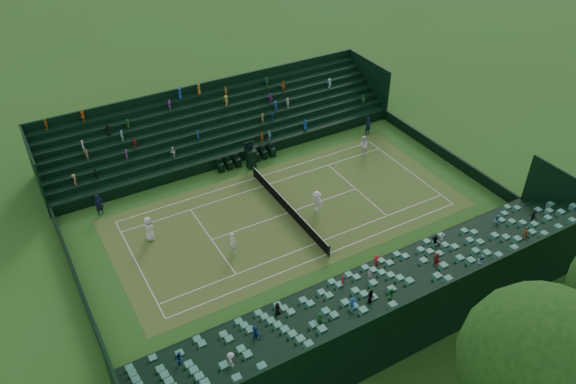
# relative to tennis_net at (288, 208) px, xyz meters

# --- Properties ---
(ground) EXTENTS (160.00, 160.00, 0.00)m
(ground) POSITION_rel_tennis_net_xyz_m (0.00, 0.00, -0.53)
(ground) COLOR #33641F
(ground) RESTS_ON ground
(court_surface) EXTENTS (12.97, 26.77, 0.01)m
(court_surface) POSITION_rel_tennis_net_xyz_m (0.00, 0.00, -0.52)
(court_surface) COLOR #2E6F25
(court_surface) RESTS_ON ground
(perimeter_wall_north) EXTENTS (17.17, 0.20, 1.00)m
(perimeter_wall_north) POSITION_rel_tennis_net_xyz_m (0.00, 15.88, -0.03)
(perimeter_wall_north) COLOR black
(perimeter_wall_north) RESTS_ON ground
(perimeter_wall_south) EXTENTS (17.17, 0.20, 1.00)m
(perimeter_wall_south) POSITION_rel_tennis_net_xyz_m (0.00, -15.88, -0.03)
(perimeter_wall_south) COLOR black
(perimeter_wall_south) RESTS_ON ground
(perimeter_wall_east) EXTENTS (0.20, 31.77, 1.00)m
(perimeter_wall_east) POSITION_rel_tennis_net_xyz_m (8.48, 0.00, -0.03)
(perimeter_wall_east) COLOR black
(perimeter_wall_east) RESTS_ON ground
(perimeter_wall_west) EXTENTS (0.20, 31.77, 1.00)m
(perimeter_wall_west) POSITION_rel_tennis_net_xyz_m (-8.48, 0.00, -0.03)
(perimeter_wall_west) COLOR black
(perimeter_wall_west) RESTS_ON ground
(north_grandstand) EXTENTS (6.60, 32.00, 4.90)m
(north_grandstand) POSITION_rel_tennis_net_xyz_m (12.66, 0.00, 1.02)
(north_grandstand) COLOR black
(north_grandstand) RESTS_ON ground
(south_grandstand) EXTENTS (6.60, 32.00, 4.90)m
(south_grandstand) POSITION_rel_tennis_net_xyz_m (-12.66, 0.00, 1.02)
(south_grandstand) COLOR black
(south_grandstand) RESTS_ON ground
(tennis_net) EXTENTS (11.67, 0.10, 1.06)m
(tennis_net) POSITION_rel_tennis_net_xyz_m (0.00, 0.00, 0.00)
(tennis_net) COLOR black
(tennis_net) RESTS_ON ground
(umpire_chair) EXTENTS (0.84, 0.84, 2.65)m
(umpire_chair) POSITION_rel_tennis_net_xyz_m (-7.12, 0.42, 0.61)
(umpire_chair) COLOR black
(umpire_chair) RESTS_ON ground
(courtside_chairs) EXTENTS (0.52, 5.49, 1.13)m
(courtside_chairs) POSITION_rel_tennis_net_xyz_m (-7.85, 0.38, -0.10)
(courtside_chairs) COLOR black
(courtside_chairs) RESTS_ON ground
(player_near_west) EXTENTS (0.97, 0.64, 1.96)m
(player_near_west) POSITION_rel_tennis_net_xyz_m (-2.30, -10.20, 0.45)
(player_near_west) COLOR white
(player_near_west) RESTS_ON ground
(player_near_east) EXTENTS (0.74, 0.60, 1.75)m
(player_near_east) POSITION_rel_tennis_net_xyz_m (1.99, -5.59, 0.35)
(player_near_east) COLOR white
(player_near_east) RESTS_ON ground
(player_far_west) EXTENTS (1.11, 1.00, 1.86)m
(player_far_west) POSITION_rel_tennis_net_xyz_m (-4.04, 10.03, 0.40)
(player_far_west) COLOR white
(player_far_west) RESTS_ON ground
(player_far_east) EXTENTS (1.30, 0.98, 1.79)m
(player_far_east) POSITION_rel_tennis_net_xyz_m (0.83, 2.07, 0.37)
(player_far_east) COLOR white
(player_far_east) RESTS_ON ground
(line_judge_north) EXTENTS (0.51, 0.70, 1.77)m
(line_judge_north) POSITION_rel_tennis_net_xyz_m (-6.79, 12.57, 0.36)
(line_judge_north) COLOR black
(line_judge_north) RESTS_ON ground
(line_judge_south) EXTENTS (0.59, 0.75, 1.79)m
(line_judge_south) POSITION_rel_tennis_net_xyz_m (-7.05, -12.55, 0.37)
(line_judge_south) COLOR black
(line_judge_south) RESTS_ON ground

